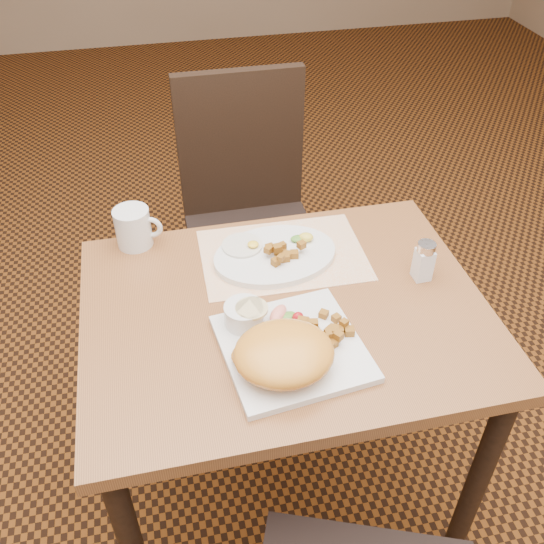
{
  "coord_description": "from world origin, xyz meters",
  "views": [
    {
      "loc": [
        -0.24,
        -0.96,
        1.67
      ],
      "look_at": [
        -0.02,
        0.05,
        0.82
      ],
      "focal_mm": 40.0,
      "sensor_mm": 36.0,
      "label": 1
    }
  ],
  "objects_px": {
    "plate_square": "(292,348)",
    "salt_shaker": "(424,260)",
    "coffee_mug": "(134,227)",
    "chair_far": "(248,208)",
    "table": "(285,341)",
    "plate_oval": "(275,255)"
  },
  "relations": [
    {
      "from": "chair_far",
      "to": "plate_oval",
      "type": "height_order",
      "value": "chair_far"
    },
    {
      "from": "plate_square",
      "to": "coffee_mug",
      "type": "xyz_separation_m",
      "value": [
        -0.3,
        0.44,
        0.04
      ]
    },
    {
      "from": "salt_shaker",
      "to": "coffee_mug",
      "type": "relative_size",
      "value": 0.85
    },
    {
      "from": "plate_oval",
      "to": "coffee_mug",
      "type": "relative_size",
      "value": 2.58
    },
    {
      "from": "chair_far",
      "to": "plate_oval",
      "type": "relative_size",
      "value": 3.19
    },
    {
      "from": "coffee_mug",
      "to": "plate_oval",
      "type": "bearing_deg",
      "value": -22.62
    },
    {
      "from": "plate_square",
      "to": "salt_shaker",
      "type": "bearing_deg",
      "value": 24.66
    },
    {
      "from": "plate_oval",
      "to": "salt_shaker",
      "type": "bearing_deg",
      "value": -24.09
    },
    {
      "from": "salt_shaker",
      "to": "coffee_mug",
      "type": "height_order",
      "value": "same"
    },
    {
      "from": "table",
      "to": "chair_far",
      "type": "relative_size",
      "value": 0.93
    },
    {
      "from": "plate_square",
      "to": "plate_oval",
      "type": "bearing_deg",
      "value": 83.87
    },
    {
      "from": "coffee_mug",
      "to": "chair_far",
      "type": "bearing_deg",
      "value": 48.73
    },
    {
      "from": "table",
      "to": "salt_shaker",
      "type": "xyz_separation_m",
      "value": [
        0.34,
        0.03,
        0.16
      ]
    },
    {
      "from": "chair_far",
      "to": "plate_oval",
      "type": "bearing_deg",
      "value": 86.26
    },
    {
      "from": "chair_far",
      "to": "salt_shaker",
      "type": "relative_size",
      "value": 9.7
    },
    {
      "from": "plate_oval",
      "to": "coffee_mug",
      "type": "height_order",
      "value": "coffee_mug"
    },
    {
      "from": "salt_shaker",
      "to": "coffee_mug",
      "type": "xyz_separation_m",
      "value": [
        -0.65,
        0.28,
        -0.0
      ]
    },
    {
      "from": "table",
      "to": "chair_far",
      "type": "height_order",
      "value": "chair_far"
    },
    {
      "from": "salt_shaker",
      "to": "coffee_mug",
      "type": "bearing_deg",
      "value": 156.65
    },
    {
      "from": "plate_square",
      "to": "salt_shaker",
      "type": "distance_m",
      "value": 0.39
    },
    {
      "from": "table",
      "to": "chair_far",
      "type": "distance_m",
      "value": 0.73
    },
    {
      "from": "table",
      "to": "salt_shaker",
      "type": "relative_size",
      "value": 9.0
    }
  ]
}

